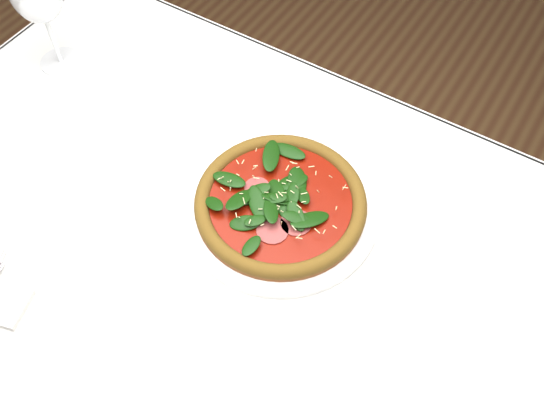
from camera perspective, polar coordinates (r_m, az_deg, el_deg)
The scene contains 4 objects.
ground at distance 1.64m, azimuth -3.21°, elevation -16.43°, with size 6.00×6.00×0.00m, color brown.
dining_table at distance 1.04m, azimuth -4.86°, elevation -5.15°, with size 1.21×0.81×0.75m.
plate at distance 0.96m, azimuth 0.80°, elevation -0.31°, with size 0.32×0.32×0.01m.
pizza at distance 0.95m, azimuth 0.81°, elevation 0.30°, with size 0.33×0.33×0.04m.
Camera 1 is at (0.35, -0.39, 1.55)m, focal length 40.00 mm.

